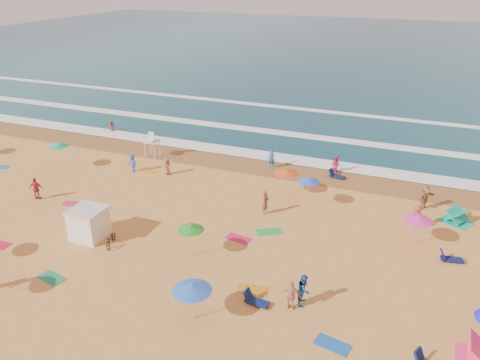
% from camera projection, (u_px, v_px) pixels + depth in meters
% --- Properties ---
extents(ground, '(220.00, 220.00, 0.00)m').
position_uv_depth(ground, '(193.00, 231.00, 32.25)').
color(ground, gold).
rests_on(ground, ground).
extents(ocean, '(220.00, 140.00, 0.18)m').
position_uv_depth(ocean, '(365.00, 49.00, 103.29)').
color(ocean, '#0C4756').
rests_on(ocean, ground).
extents(wet_sand, '(220.00, 220.00, 0.00)m').
position_uv_depth(wet_sand, '(254.00, 166.00, 42.82)').
color(wet_sand, olive).
rests_on(wet_sand, ground).
extents(surf_foam, '(200.00, 18.70, 0.05)m').
position_uv_depth(surf_foam, '(282.00, 135.00, 50.24)').
color(surf_foam, white).
rests_on(surf_foam, ground).
extents(cabana, '(2.00, 2.00, 2.00)m').
position_uv_depth(cabana, '(89.00, 224.00, 31.09)').
color(cabana, white).
rests_on(cabana, ground).
extents(cabana_roof, '(2.20, 2.20, 0.12)m').
position_uv_depth(cabana_roof, '(87.00, 210.00, 30.65)').
color(cabana_roof, silver).
rests_on(cabana_roof, cabana).
extents(bicycle, '(1.07, 1.78, 0.88)m').
position_uv_depth(bicycle, '(111.00, 239.00, 30.43)').
color(bicycle, black).
rests_on(bicycle, ground).
extents(lifeguard_stand, '(1.20, 1.20, 2.10)m').
position_uv_depth(lifeguard_stand, '(152.00, 146.00, 44.40)').
color(lifeguard_stand, white).
rests_on(lifeguard_stand, ground).
extents(beach_umbrellas, '(54.52, 25.86, 0.79)m').
position_uv_depth(beach_umbrellas, '(220.00, 212.00, 30.42)').
color(beach_umbrellas, '#E33296').
rests_on(beach_umbrellas, ground).
extents(loungers, '(48.28, 23.64, 0.34)m').
position_uv_depth(loungers, '(296.00, 275.00, 27.37)').
color(loungers, '#0E1247').
rests_on(loungers, ground).
extents(towels, '(44.94, 16.74, 0.03)m').
position_uv_depth(towels, '(175.00, 233.00, 31.89)').
color(towels, red).
rests_on(towels, ground).
extents(popup_tents, '(2.97, 15.55, 1.20)m').
position_uv_depth(popup_tents, '(466.00, 267.00, 27.29)').
color(popup_tents, '#FC3873').
rests_on(popup_tents, ground).
extents(beachgoers, '(40.93, 27.05, 2.14)m').
position_uv_depth(beachgoers, '(219.00, 200.00, 34.63)').
color(beachgoers, '#9B7647').
rests_on(beachgoers, ground).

